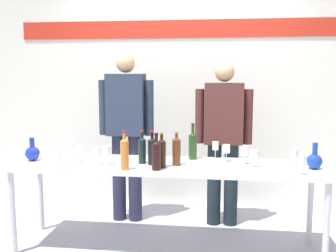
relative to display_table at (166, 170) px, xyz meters
The scene contains 25 objects.
ground_plane 0.72m from the display_table, ahead, with size 10.00×10.00×0.00m, color #A3A2B0.
back_wall 1.55m from the display_table, 90.00° to the left, with size 5.44×0.11×3.00m.
display_table is the anchor object (origin of this frame).
decanter_blue_left 1.21m from the display_table, behind, with size 0.13×0.13×0.21m.
decanter_blue_right 1.24m from the display_table, ahead, with size 0.13×0.13×0.22m.
presenter_left 0.86m from the display_table, 127.77° to the left, with size 0.58×0.22×1.75m.
presenter_right 0.85m from the display_table, 52.23° to the left, with size 0.57×0.22×1.66m.
wine_bottle_0 0.28m from the display_table, behind, with size 0.07×0.07×0.29m.
wine_bottle_1 0.30m from the display_table, 101.48° to the right, with size 0.07×0.07×0.30m.
wine_bottle_2 0.36m from the display_table, 43.78° to the left, with size 0.07×0.07×0.33m.
wine_bottle_3 0.23m from the display_table, 96.33° to the right, with size 0.07×0.07×0.30m.
wine_bottle_4 0.44m from the display_table, 139.29° to the right, with size 0.07×0.07×0.32m.
wine_bottle_5 0.22m from the display_table, 155.45° to the right, with size 0.07×0.07×0.30m.
wine_bottle_6 0.22m from the display_table, 26.14° to the right, with size 0.07×0.07×0.29m.
wine_glass_left_0 0.92m from the display_table, 166.12° to the right, with size 0.06×0.06×0.14m.
wine_glass_left_1 0.79m from the display_table, behind, with size 0.07×0.07×0.13m.
wine_glass_left_2 0.54m from the display_table, 169.12° to the right, with size 0.07×0.07×0.16m.
wine_glass_left_3 0.62m from the display_table, 169.50° to the right, with size 0.06×0.06×0.15m.
wine_glass_left_4 0.89m from the display_table, behind, with size 0.07×0.07×0.16m.
wine_glass_right_0 0.57m from the display_table, 15.64° to the left, with size 0.07×0.07×0.15m.
wine_glass_right_1 1.13m from the display_table, 12.65° to the right, with size 0.06×0.06×0.16m.
wine_glass_right_2 0.76m from the display_table, ahead, with size 0.07×0.07×0.15m.
wine_glass_right_3 0.53m from the display_table, 31.89° to the left, with size 0.06×0.06×0.16m.
wine_glass_right_4 0.70m from the display_table, ahead, with size 0.06×0.06×0.16m.
wine_glass_right_5 1.10m from the display_table, ahead, with size 0.06×0.06×0.15m.
Camera 1 is at (0.44, -3.27, 1.55)m, focal length 41.67 mm.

